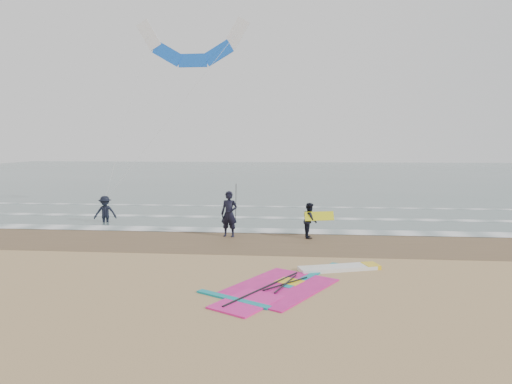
# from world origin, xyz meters

# --- Properties ---
(ground) EXTENTS (120.00, 120.00, 0.00)m
(ground) POSITION_xyz_m (0.00, 0.00, 0.00)
(ground) COLOR tan
(ground) RESTS_ON ground
(sea_water) EXTENTS (120.00, 80.00, 0.02)m
(sea_water) POSITION_xyz_m (0.00, 48.00, 0.01)
(sea_water) COLOR #47605E
(sea_water) RESTS_ON ground
(wet_sand_band) EXTENTS (120.00, 5.00, 0.01)m
(wet_sand_band) POSITION_xyz_m (0.00, 6.00, 0.00)
(wet_sand_band) COLOR brown
(wet_sand_band) RESTS_ON ground
(foam_waterline) EXTENTS (120.00, 9.15, 0.02)m
(foam_waterline) POSITION_xyz_m (0.00, 10.44, 0.03)
(foam_waterline) COLOR white
(foam_waterline) RESTS_ON ground
(windsurf_rig) EXTENTS (5.52, 5.22, 0.13)m
(windsurf_rig) POSITION_xyz_m (1.35, 0.33, 0.04)
(windsurf_rig) COLOR white
(windsurf_rig) RESTS_ON ground
(person_standing) EXTENTS (0.81, 0.60, 2.03)m
(person_standing) POSITION_xyz_m (-1.67, 6.82, 1.02)
(person_standing) COLOR black
(person_standing) RESTS_ON ground
(person_walking) EXTENTS (0.63, 0.79, 1.54)m
(person_walking) POSITION_xyz_m (1.88, 6.93, 0.77)
(person_walking) COLOR black
(person_walking) RESTS_ON ground
(person_wading) EXTENTS (1.26, 0.92, 1.76)m
(person_wading) POSITION_xyz_m (-8.63, 9.77, 0.88)
(person_wading) COLOR black
(person_wading) RESTS_ON ground
(held_pole) EXTENTS (0.17, 0.86, 1.82)m
(held_pole) POSITION_xyz_m (-1.37, 6.82, 1.49)
(held_pole) COLOR black
(held_pole) RESTS_ON ground
(carried_kiteboard) EXTENTS (1.30, 0.51, 0.39)m
(carried_kiteboard) POSITION_xyz_m (2.28, 6.83, 0.98)
(carried_kiteboard) COLOR yellow
(carried_kiteboard) RESTS_ON ground
(surf_kite) EXTENTS (7.15, 4.35, 10.22)m
(surf_kite) POSITION_xyz_m (-4.88, 14.03, 9.68)
(surf_kite) COLOR white
(surf_kite) RESTS_ON ground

